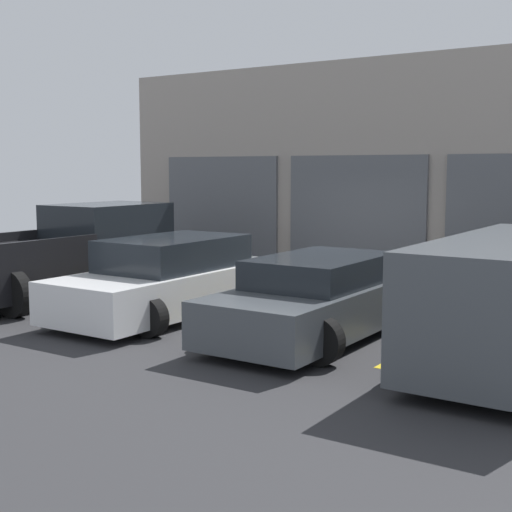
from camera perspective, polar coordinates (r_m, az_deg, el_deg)
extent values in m
plane|color=#2D2D30|center=(13.25, 3.09, -4.15)|extent=(28.00, 28.00, 0.00)
cube|color=#9E9389|center=(15.94, 9.19, 6.55)|extent=(13.02, 0.60, 4.91)
cube|color=#595B60|center=(17.62, -2.82, 3.31)|extent=(3.24, 0.08, 2.85)
cube|color=#595B60|center=(15.75, 7.95, 2.81)|extent=(3.24, 0.08, 2.85)
cube|color=black|center=(14.59, -15.75, -0.67)|extent=(1.82, 5.28, 0.90)
cube|color=#1E2328|center=(15.49, -11.78, 2.84)|extent=(1.67, 2.38, 0.69)
cube|color=black|center=(13.11, -17.26, 0.82)|extent=(0.08, 2.90, 0.18)
cylinder|color=black|center=(16.30, -13.21, -0.75)|extent=(0.82, 0.22, 0.82)
cylinder|color=black|center=(15.18, -9.06, -1.21)|extent=(0.82, 0.22, 0.82)
cylinder|color=black|center=(12.99, -18.86, -2.90)|extent=(0.82, 0.22, 0.82)
cube|color=white|center=(12.56, -6.88, -2.58)|extent=(1.80, 4.60, 0.69)
cube|color=#1E2328|center=(12.56, -6.58, 0.26)|extent=(1.58, 2.53, 0.54)
cylinder|color=black|center=(14.17, -5.58, -2.17)|extent=(0.62, 0.22, 0.62)
cylinder|color=black|center=(13.24, -0.25, -2.79)|extent=(0.62, 0.22, 0.62)
cylinder|color=black|center=(12.12, -14.11, -3.92)|extent=(0.62, 0.22, 0.62)
cylinder|color=black|center=(11.02, -8.53, -4.87)|extent=(0.62, 0.22, 0.62)
cylinder|color=black|center=(11.50, 18.11, -4.46)|extent=(0.69, 0.22, 0.69)
cylinder|color=black|center=(8.77, 12.97, -7.83)|extent=(0.69, 0.22, 0.69)
cube|color=#474C51|center=(10.92, 5.02, -4.03)|extent=(1.75, 4.41, 0.66)
cube|color=#1E2328|center=(10.92, 5.32, -1.12)|extent=(1.54, 2.43, 0.43)
cylinder|color=black|center=(12.48, 4.91, -3.34)|extent=(0.65, 0.22, 0.65)
cylinder|color=black|center=(11.85, 11.44, -4.02)|extent=(0.65, 0.22, 0.65)
cylinder|color=black|center=(10.21, -2.48, -5.67)|extent=(0.65, 0.22, 0.65)
cylinder|color=black|center=(9.42, 5.14, -6.78)|extent=(0.65, 0.22, 0.65)
cube|color=gold|center=(15.82, -19.16, -2.68)|extent=(0.12, 2.20, 0.01)
cube|color=gold|center=(13.63, -11.59, -3.95)|extent=(0.12, 2.20, 0.01)
cube|color=gold|center=(11.77, -1.35, -5.55)|extent=(0.12, 2.20, 0.01)
cube|color=gold|center=(10.42, 12.18, -7.38)|extent=(0.12, 2.20, 0.01)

